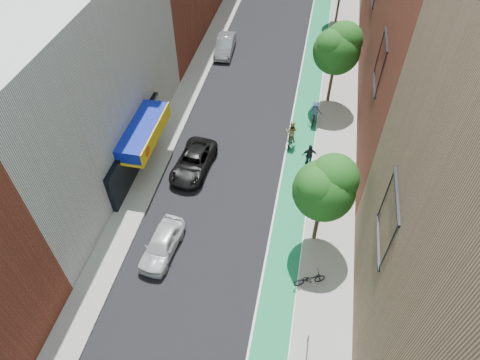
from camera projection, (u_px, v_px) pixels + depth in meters
The scene contains 13 objects.
bike_lane at pixel (310, 86), 36.69m from camera, with size 2.00×68.00×0.01m, color #136B43.
sidewalk_left at pixel (197, 72), 37.99m from camera, with size 2.00×68.00×0.15m, color gray.
sidewalk_right at pixel (340, 88), 36.30m from camera, with size 3.00×68.00×0.15m, color gray.
building_left_white at pixel (61, 86), 26.29m from camera, with size 8.00×20.00×12.00m, color silver.
tree_near at pixel (325, 187), 22.35m from camera, with size 3.40×3.36×6.42m.
tree_mid at pixel (338, 47), 31.58m from camera, with size 3.55×3.53×6.74m.
parked_car_white at pixel (162, 244), 24.65m from camera, with size 1.61×4.00×1.36m, color silver.
parked_car_black at pixel (193, 162), 29.32m from camera, with size 2.20×4.78×1.33m, color black.
parked_car_silver at pixel (225, 45), 39.93m from camera, with size 1.52×4.36×1.44m, color gray.
cyclist_lane_near at pixel (291, 135), 30.87m from camera, with size 0.91×1.71×2.10m.
cyclist_lane_mid at pixel (309, 160), 29.24m from camera, with size 1.10×1.78×2.11m.
cyclist_lane_far at pixel (315, 114), 32.60m from camera, with size 1.15×1.65×1.99m.
parked_bike_far at pixel (310, 279), 23.17m from camera, with size 0.63×1.80×0.94m, color black.
Camera 1 is at (4.22, -5.62, 21.18)m, focal length 32.00 mm.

